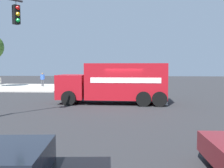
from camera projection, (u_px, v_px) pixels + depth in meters
name	position (u px, v px, depth m)	size (l,w,h in m)	color
ground_plane	(124.00, 104.00, 17.92)	(100.00, 100.00, 0.00)	#2B2B2D
sidewalk_corner_near	(25.00, 87.00, 30.98)	(10.09, 10.09, 0.14)	beige
delivery_truck	(116.00, 83.00, 18.03)	(2.94, 7.71, 2.86)	#AD141E
pedestrian_near_corner	(43.00, 79.00, 31.55)	(0.24, 0.53, 1.71)	#4C4C51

